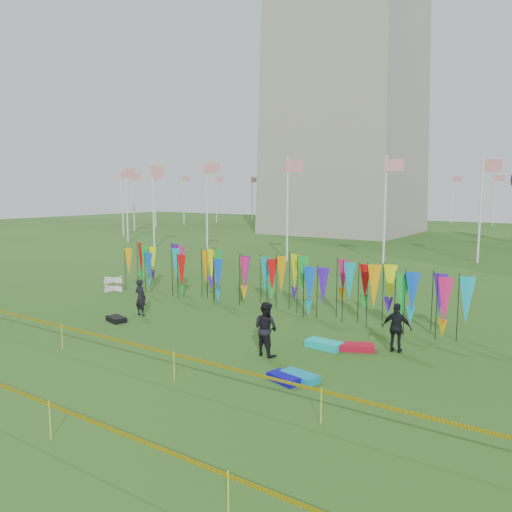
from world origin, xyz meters
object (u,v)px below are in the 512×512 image
Objects in this scene: box_kite at (113,284)px; person_mid at (266,329)px; kite_bag_turquoise at (324,344)px; person_right at (397,328)px; person_left at (141,297)px; kite_bag_red at (356,347)px; kite_bag_teal at (300,377)px; kite_bag_blue at (285,378)px; kite_bag_black at (116,319)px.

person_mid is at bearing -18.73° from box_kite.
person_mid is at bearing -126.13° from kite_bag_turquoise.
person_right reaches higher than kite_bag_turquoise.
person_left is 7.60m from person_mid.
person_right is 1.39× the size of kite_bag_red.
kite_bag_teal is at bearing 163.85° from person_left.
kite_bag_teal is at bearing 48.43° from kite_bag_blue.
person_mid reaches higher than box_kite.
person_right is 4.41m from kite_bag_teal.
kite_bag_black is at bearing -168.04° from kite_bag_red.
person_right reaches higher than kite_bag_blue.
box_kite is 0.41× the size of person_mid.
person_right is (11.00, 1.36, 0.04)m from person_left.
kite_bag_black is at bearing 169.34° from kite_bag_blue.
person_mid is 4.48m from person_right.
kite_bag_turquoise is (14.06, -2.55, -0.25)m from box_kite.
person_left is 0.95× the size of person_right.
person_mid is 7.60m from kite_bag_black.
kite_bag_blue is at bearing -10.66° from kite_bag_black.
kite_bag_blue is 1.09× the size of kite_bag_black.
kite_bag_turquoise is at bearing -10.29° from box_kite.
person_left reaches higher than kite_bag_teal.
kite_bag_red is (1.03, 0.39, -0.01)m from kite_bag_turquoise.
person_left is 1.76× the size of kite_bag_black.
person_right is at bearing -173.15° from person_left.
person_left is 1.33× the size of kite_bag_red.
person_right is at bearing 13.56° from kite_bag_black.
box_kite is 6.73m from kite_bag_black.
person_mid is (12.76, -4.33, 0.54)m from box_kite.
person_left is 9.72m from kite_bag_blue.
kite_bag_black is at bearing 171.68° from kite_bag_teal.
kite_bag_turquoise is 1.03× the size of kite_bag_red.
person_mid is (7.47, -1.39, 0.10)m from person_left.
box_kite is at bearing -11.19° from person_right.
person_left is at bearing 164.05° from kite_bag_teal.
person_left is 1.43× the size of kite_bag_teal.
kite_bag_black is 0.82× the size of kite_bag_teal.
person_left reaches higher than kite_bag_black.
kite_bag_turquoise is (-2.24, -0.97, -0.72)m from person_right.
kite_bag_teal is (2.04, -1.33, -0.80)m from person_mid.
kite_bag_blue is (14.49, -6.00, -0.27)m from box_kite.
kite_bag_blue is at bearing -82.81° from kite_bag_turquoise.
person_right is at bearing 25.71° from kite_bag_red.
person_mid reaches higher than kite_bag_turquoise.
box_kite is at bearing 159.09° from kite_bag_teal.
person_right is 2.55m from kite_bag_turquoise.
person_left is 1.61× the size of kite_bag_blue.
kite_bag_turquoise is 1.36× the size of kite_bag_black.
kite_bag_turquoise is 1.11× the size of kite_bag_teal.
kite_bag_black is at bearing -169.13° from kite_bag_turquoise.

